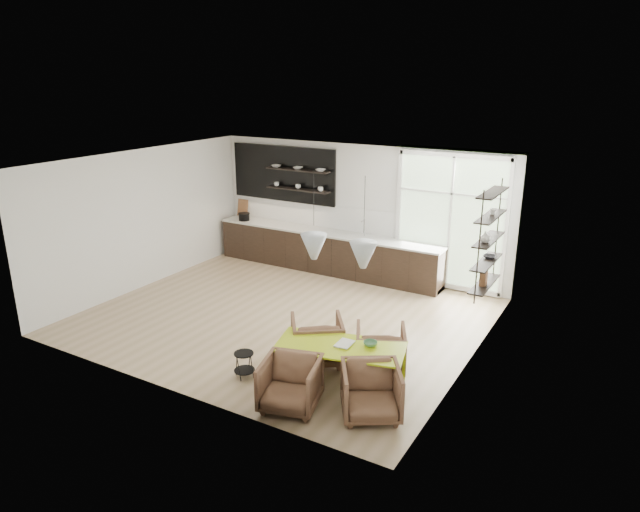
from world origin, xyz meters
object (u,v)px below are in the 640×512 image
Objects in this scene: wire_stool at (244,361)px; armchair_front_right at (371,392)px; dining_table at (340,349)px; armchair_back_left at (317,340)px; armchair_back_right at (380,349)px; armchair_front_left at (290,384)px.

armchair_front_right is at bearing 0.94° from wire_stool.
armchair_back_left reaches higher than dining_table.
armchair_front_left is (-0.62, -1.58, 0.01)m from armchair_back_right.
dining_table is 2.53× the size of armchair_front_left.
armchair_back_left is 1.04× the size of armchair_front_left.
armchair_front_left is (0.35, -1.31, -0.01)m from armchair_back_left.
armchair_back_left is 1.20m from wire_stool.
dining_table is at bearing 51.65° from armchair_front_left.
armchair_back_right is at bearing 55.60° from dining_table.
armchair_back_left reaches higher than armchair_back_right.
armchair_back_left is 1.36m from armchair_front_left.
armchair_back_right is (0.97, 0.27, -0.02)m from armchair_back_left.
armchair_back_right is at bearing 159.85° from armchair_back_left.
armchair_front_left reaches higher than dining_table.
armchair_front_left reaches higher than wire_stool.
dining_table is 4.96× the size of wire_stool.
armchair_back_right is (0.28, 0.78, -0.27)m from dining_table.
armchair_front_right is (0.41, -1.21, 0.01)m from armchair_back_right.
wire_stool is (-2.08, -0.03, -0.10)m from armchair_front_right.
armchair_front_left is at bearing 167.90° from armchair_front_right.
armchair_back_left reaches higher than armchair_front_right.
armchair_back_left is at bearing 89.47° from armchair_front_left.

